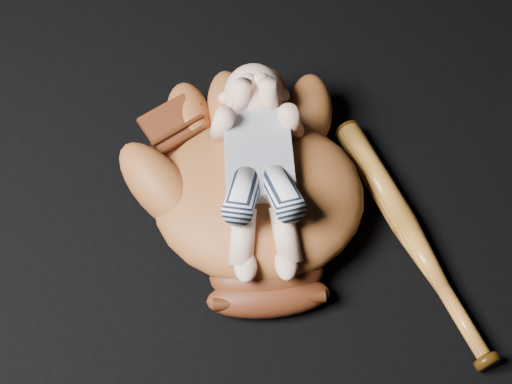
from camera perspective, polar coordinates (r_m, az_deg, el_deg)
baseball_glove at (r=1.15m, az=0.20°, el=0.12°), size 0.44×0.48×0.14m
newborn_baby at (r=1.11m, az=0.28°, el=1.75°), size 0.19×0.36×0.14m
baseball_bat at (r=1.18m, az=11.32°, el=-3.29°), size 0.22×0.41×0.04m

